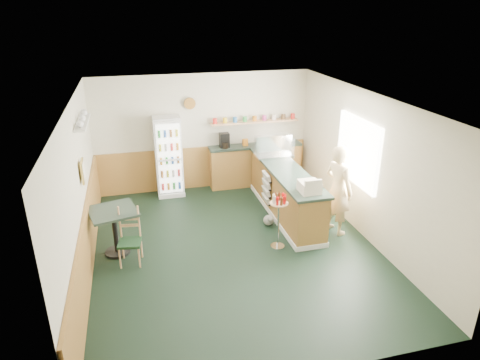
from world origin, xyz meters
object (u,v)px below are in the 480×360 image
object	(u,v)px
drinks_fridge	(169,157)
cash_register	(309,187)
display_case	(274,147)
cafe_chair	(129,234)
shopkeeper	(338,190)
condiment_stand	(279,212)
cafe_table	(114,223)

from	to	relation	value
drinks_fridge	cash_register	distance (m)	3.60
display_case	cafe_chair	bearing A→B (deg)	-150.23
display_case	shopkeeper	world-z (taller)	shopkeeper
display_case	cafe_chair	distance (m)	3.71
display_case	cash_register	distance (m)	1.97
condiment_stand	shopkeeper	bearing A→B (deg)	12.28
cash_register	shopkeeper	bearing A→B (deg)	19.11
display_case	cafe_table	xyz separation A→B (m)	(-3.40, -1.50, -0.64)
display_case	shopkeeper	size ratio (longest dim) A/B	0.46
drinks_fridge	cafe_chair	distance (m)	2.87
shopkeeper	condiment_stand	size ratio (longest dim) A/B	1.70
cash_register	shopkeeper	world-z (taller)	shopkeeper
drinks_fridge	display_case	world-z (taller)	drinks_fridge
shopkeeper	cash_register	bearing A→B (deg)	89.89
shopkeeper	cafe_table	distance (m)	4.12
cafe_table	display_case	bearing A→B (deg)	23.87
drinks_fridge	cafe_table	bearing A→B (deg)	-116.57
cafe_table	cafe_chair	distance (m)	0.39
drinks_fridge	cafe_chair	xyz separation A→B (m)	(-0.95, -2.68, -0.39)
display_case	condiment_stand	bearing A→B (deg)	-105.88
display_case	cash_register	xyz separation A→B (m)	(-0.00, -1.96, -0.13)
drinks_fridge	shopkeeper	world-z (taller)	drinks_fridge
cash_register	condiment_stand	bearing A→B (deg)	-175.12
display_case	cafe_table	world-z (taller)	display_case
display_case	shopkeeper	distance (m)	1.90
shopkeeper	cafe_chair	world-z (taller)	shopkeeper
drinks_fridge	cafe_chair	world-z (taller)	drinks_fridge
cafe_chair	display_case	bearing A→B (deg)	38.75
cash_register	cafe_table	size ratio (longest dim) A/B	0.39
cash_register	cafe_chair	distance (m)	3.22
drinks_fridge	cash_register	size ratio (longest dim) A/B	5.01
cash_register	display_case	bearing A→B (deg)	90.62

